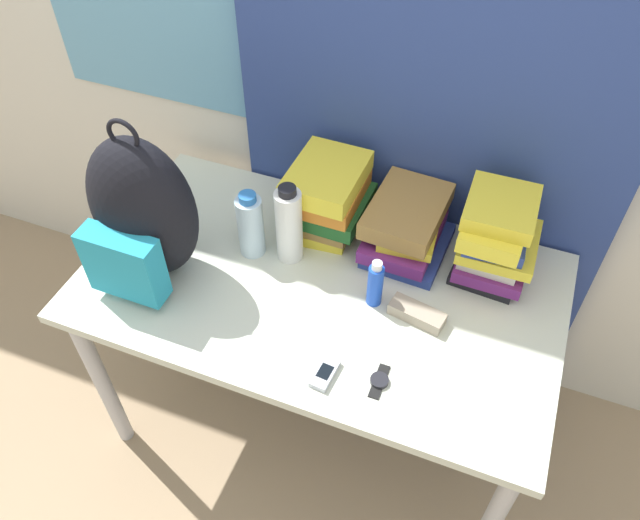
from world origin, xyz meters
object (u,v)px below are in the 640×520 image
object	(u,v)px
book_stack_right	(496,237)
sunglasses_case	(417,314)
book_stack_center	(407,227)
cell_phone	(325,373)
water_bottle	(251,225)
wristwatch	(379,381)
backpack	(142,214)
sunscreen_bottle	(375,284)
sports_bottle	(289,225)
book_stack_left	(328,197)

from	to	relation	value
book_stack_right	sunglasses_case	distance (m)	0.30
book_stack_center	cell_phone	distance (m)	0.51
book_stack_center	sunglasses_case	xyz separation A→B (m)	(0.10, -0.25, -0.06)
water_bottle	wristwatch	xyz separation A→B (m)	(0.48, -0.29, -0.10)
backpack	sunscreen_bottle	bearing A→B (deg)	10.18
book_stack_right	wristwatch	size ratio (longest dim) A/B	2.73
water_bottle	sports_bottle	world-z (taller)	sports_bottle
cell_phone	sunglasses_case	size ratio (longest dim) A/B	0.63
water_bottle	sunscreen_bottle	xyz separation A→B (m)	(0.39, -0.06, -0.03)
sports_bottle	book_stack_center	bearing A→B (deg)	27.16
sports_bottle	sunscreen_bottle	size ratio (longest dim) A/B	1.66
sunglasses_case	wristwatch	size ratio (longest dim) A/B	1.57
wristwatch	sunscreen_bottle	bearing A→B (deg)	111.10
sports_bottle	backpack	bearing A→B (deg)	-150.71
water_bottle	sunscreen_bottle	size ratio (longest dim) A/B	1.39
book_stack_center	book_stack_right	bearing A→B (deg)	0.04
book_stack_center	water_bottle	bearing A→B (deg)	-156.84
water_bottle	wristwatch	bearing A→B (deg)	-31.38
sunscreen_bottle	wristwatch	world-z (taller)	sunscreen_bottle
book_stack_left	book_stack_right	size ratio (longest dim) A/B	0.94
book_stack_left	sports_bottle	bearing A→B (deg)	-111.18
book_stack_center	sunglasses_case	bearing A→B (deg)	-66.93
book_stack_right	sunscreen_bottle	world-z (taller)	book_stack_right
book_stack_right	sunscreen_bottle	distance (m)	0.36
book_stack_left	sunglasses_case	size ratio (longest dim) A/B	1.64
backpack	book_stack_right	distance (m)	0.95
sports_bottle	cell_phone	distance (m)	0.44
water_bottle	cell_phone	distance (m)	0.49
sunscreen_bottle	cell_phone	bearing A→B (deg)	-98.31
sports_bottle	sunscreen_bottle	xyz separation A→B (m)	(0.28, -0.08, -0.05)
book_stack_center	backpack	bearing A→B (deg)	-151.71
backpack	sunglasses_case	distance (m)	0.77
cell_phone	water_bottle	bearing A→B (deg)	137.24
water_bottle	sunscreen_bottle	bearing A→B (deg)	-8.18
book_stack_center	sunscreen_bottle	bearing A→B (deg)	-94.86
backpack	water_bottle	size ratio (longest dim) A/B	2.31
water_bottle	book_stack_center	bearing A→B (deg)	23.16
book_stack_center	sunscreen_bottle	distance (m)	0.23
book_stack_center	sports_bottle	xyz separation A→B (m)	(-0.30, -0.15, 0.04)
book_stack_center	sunscreen_bottle	xyz separation A→B (m)	(-0.02, -0.23, -0.01)
book_stack_right	water_bottle	world-z (taller)	book_stack_right
book_stack_left	wristwatch	xyz separation A→B (m)	(0.31, -0.47, -0.12)
book_stack_right	sports_bottle	world-z (taller)	book_stack_right
backpack	sunscreen_bottle	world-z (taller)	backpack
book_stack_left	sports_bottle	xyz separation A→B (m)	(-0.06, -0.15, 0.00)
sunglasses_case	wristwatch	xyz separation A→B (m)	(-0.03, -0.23, -0.01)
backpack	wristwatch	size ratio (longest dim) A/B	4.95
cell_phone	book_stack_left	bearing A→B (deg)	110.08
book_stack_left	book_stack_center	bearing A→B (deg)	0.38
water_bottle	wristwatch	world-z (taller)	water_bottle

